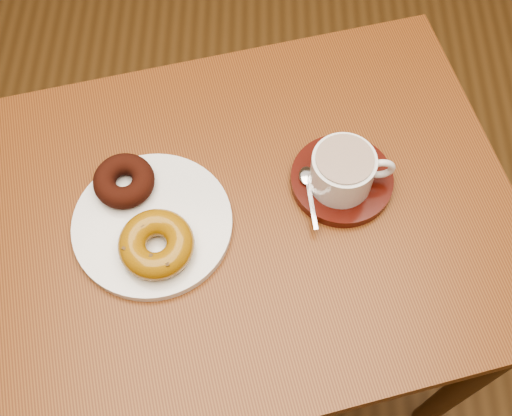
{
  "coord_description": "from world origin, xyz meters",
  "views": [
    {
      "loc": [
        -0.1,
        -0.75,
        1.68
      ],
      "look_at": [
        -0.11,
        -0.3,
        0.82
      ],
      "focal_mm": 45.0,
      "sensor_mm": 36.0,
      "label": 1
    }
  ],
  "objects_px": {
    "donut_plate": "(153,224)",
    "saucer": "(342,180)",
    "cafe_table": "(244,247)",
    "coffee_cup": "(344,170)"
  },
  "relations": [
    {
      "from": "cafe_table",
      "to": "donut_plate",
      "type": "distance_m",
      "value": 0.19
    },
    {
      "from": "cafe_table",
      "to": "coffee_cup",
      "type": "distance_m",
      "value": 0.24
    },
    {
      "from": "donut_plate",
      "to": "saucer",
      "type": "height_order",
      "value": "saucer"
    },
    {
      "from": "coffee_cup",
      "to": "cafe_table",
      "type": "bearing_deg",
      "value": -164.38
    },
    {
      "from": "donut_plate",
      "to": "coffee_cup",
      "type": "bearing_deg",
      "value": 13.72
    },
    {
      "from": "donut_plate",
      "to": "saucer",
      "type": "bearing_deg",
      "value": 15.08
    },
    {
      "from": "donut_plate",
      "to": "coffee_cup",
      "type": "xyz_separation_m",
      "value": [
        0.29,
        0.07,
        0.04
      ]
    },
    {
      "from": "cafe_table",
      "to": "coffee_cup",
      "type": "bearing_deg",
      "value": 3.04
    },
    {
      "from": "saucer",
      "to": "coffee_cup",
      "type": "bearing_deg",
      "value": -106.25
    },
    {
      "from": "cafe_table",
      "to": "saucer",
      "type": "bearing_deg",
      "value": 5.42
    }
  ]
}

